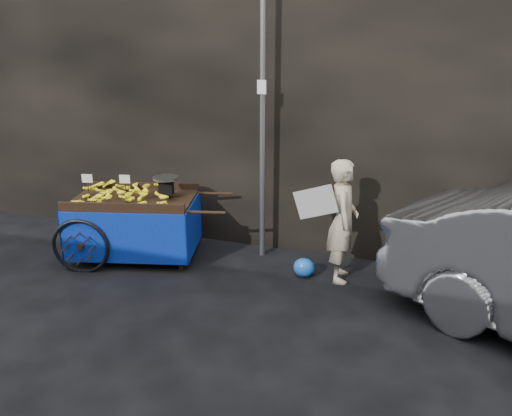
% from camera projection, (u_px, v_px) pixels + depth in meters
% --- Properties ---
extents(ground, '(80.00, 80.00, 0.00)m').
position_uv_depth(ground, '(207.00, 292.00, 6.23)').
color(ground, black).
rests_on(ground, ground).
extents(building_wall, '(13.50, 2.00, 5.00)m').
position_uv_depth(building_wall, '(295.00, 73.00, 7.63)').
color(building_wall, black).
rests_on(building_wall, ground).
extents(street_pole, '(0.12, 0.10, 4.00)m').
position_uv_depth(street_pole, '(263.00, 117.00, 6.65)').
color(street_pole, slate).
rests_on(street_pole, ground).
extents(banana_cart, '(2.52, 1.59, 1.27)m').
position_uv_depth(banana_cart, '(130.00, 204.00, 7.02)').
color(banana_cart, black).
rests_on(banana_cart, ground).
extents(vendor, '(0.85, 0.64, 1.60)m').
position_uv_depth(vendor, '(343.00, 221.00, 6.33)').
color(vendor, tan).
rests_on(vendor, ground).
extents(plastic_bag, '(0.28, 0.23, 0.26)m').
position_uv_depth(plastic_bag, '(304.00, 268.00, 6.59)').
color(plastic_bag, '#1854B5').
rests_on(plastic_bag, ground).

